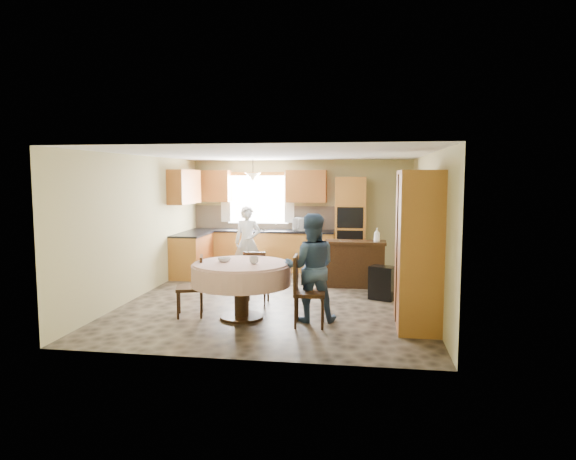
% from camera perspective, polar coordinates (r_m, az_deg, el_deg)
% --- Properties ---
extents(floor, '(5.00, 6.00, 0.01)m').
position_cam_1_polar(floor, '(9.03, -1.03, -7.68)').
color(floor, brown).
rests_on(floor, ground).
extents(ceiling, '(5.00, 6.00, 0.01)m').
position_cam_1_polar(ceiling, '(8.78, -1.06, 8.38)').
color(ceiling, white).
rests_on(ceiling, wall_back).
extents(wall_back, '(5.00, 0.02, 2.50)m').
position_cam_1_polar(wall_back, '(11.78, 1.41, 1.69)').
color(wall_back, tan).
rests_on(wall_back, floor).
extents(wall_front, '(5.00, 0.02, 2.50)m').
position_cam_1_polar(wall_front, '(5.91, -5.94, -2.65)').
color(wall_front, tan).
rests_on(wall_front, floor).
extents(wall_left, '(0.02, 6.00, 2.50)m').
position_cam_1_polar(wall_left, '(9.56, -15.98, 0.46)').
color(wall_left, tan).
rests_on(wall_left, floor).
extents(wall_right, '(0.02, 6.00, 2.50)m').
position_cam_1_polar(wall_right, '(8.76, 15.30, -0.01)').
color(wall_right, tan).
rests_on(wall_right, floor).
extents(window, '(1.40, 0.03, 1.10)m').
position_cam_1_polar(window, '(11.90, -3.39, 3.41)').
color(window, white).
rests_on(window, wall_back).
extents(curtain_left, '(0.22, 0.02, 1.15)m').
position_cam_1_polar(curtain_left, '(12.03, -6.95, 3.65)').
color(curtain_left, white).
rests_on(curtain_left, wall_back).
extents(curtain_right, '(0.22, 0.02, 1.15)m').
position_cam_1_polar(curtain_right, '(11.72, 0.15, 3.63)').
color(curtain_right, white).
rests_on(curtain_right, wall_back).
extents(base_cab_back, '(3.30, 0.60, 0.88)m').
position_cam_1_polar(base_cab_back, '(11.71, -2.92, -2.33)').
color(base_cab_back, gold).
rests_on(base_cab_back, floor).
extents(counter_back, '(3.30, 0.64, 0.04)m').
position_cam_1_polar(counter_back, '(11.65, -2.93, -0.09)').
color(counter_back, black).
rests_on(counter_back, base_cab_back).
extents(base_cab_left, '(0.60, 1.20, 0.88)m').
position_cam_1_polar(base_cab_left, '(11.21, -10.64, -2.80)').
color(base_cab_left, gold).
rests_on(base_cab_left, floor).
extents(counter_left, '(0.64, 1.20, 0.04)m').
position_cam_1_polar(counter_left, '(11.15, -10.68, -0.47)').
color(counter_left, black).
rests_on(counter_left, base_cab_left).
extents(backsplash, '(3.30, 0.02, 0.55)m').
position_cam_1_polar(backsplash, '(11.91, -2.66, 1.39)').
color(backsplash, tan).
rests_on(backsplash, wall_back).
extents(wall_cab_left, '(0.85, 0.33, 0.72)m').
position_cam_1_polar(wall_cab_left, '(12.02, -8.47, 4.86)').
color(wall_cab_left, '#C96D32').
rests_on(wall_cab_left, wall_back).
extents(wall_cab_right, '(0.90, 0.33, 0.72)m').
position_cam_1_polar(wall_cab_right, '(11.56, 2.05, 4.88)').
color(wall_cab_right, '#C96D32').
rests_on(wall_cab_right, wall_back).
extents(wall_cab_side, '(0.33, 1.20, 0.72)m').
position_cam_1_polar(wall_cab_side, '(11.13, -11.44, 4.72)').
color(wall_cab_side, '#C96D32').
rests_on(wall_cab_side, wall_left).
extents(oven_tower, '(0.66, 0.62, 2.12)m').
position_cam_1_polar(oven_tower, '(11.40, 6.95, 0.54)').
color(oven_tower, gold).
rests_on(oven_tower, floor).
extents(oven_upper, '(0.56, 0.01, 0.45)m').
position_cam_1_polar(oven_upper, '(11.07, 6.92, 1.37)').
color(oven_upper, black).
rests_on(oven_upper, oven_tower).
extents(oven_lower, '(0.56, 0.01, 0.45)m').
position_cam_1_polar(oven_lower, '(11.12, 6.88, -1.20)').
color(oven_lower, black).
rests_on(oven_lower, oven_tower).
extents(pendant, '(0.36, 0.36, 0.18)m').
position_cam_1_polar(pendant, '(11.42, -3.91, 5.91)').
color(pendant, beige).
rests_on(pendant, ceiling).
extents(sideboard, '(1.18, 0.50, 0.84)m').
position_cam_1_polar(sideboard, '(10.04, 7.48, -3.90)').
color(sideboard, '#34200E').
rests_on(sideboard, floor).
extents(space_heater, '(0.51, 0.44, 0.58)m').
position_cam_1_polar(space_heater, '(9.10, 10.47, -5.79)').
color(space_heater, black).
rests_on(space_heater, floor).
extents(cupboard, '(0.58, 1.16, 2.22)m').
position_cam_1_polar(cupboard, '(7.45, 14.29, -2.11)').
color(cupboard, gold).
rests_on(cupboard, floor).
extents(dining_table, '(1.48, 1.48, 0.85)m').
position_cam_1_polar(dining_table, '(7.73, -5.21, -5.00)').
color(dining_table, '#34200E').
rests_on(dining_table, floor).
extents(chair_left, '(0.50, 0.50, 0.93)m').
position_cam_1_polar(chair_left, '(8.00, -10.32, -5.80)').
color(chair_left, '#34200E').
rests_on(chair_left, floor).
extents(chair_back, '(0.40, 0.40, 0.90)m').
position_cam_1_polar(chair_back, '(8.57, -3.62, -5.02)').
color(chair_back, '#34200E').
rests_on(chair_back, floor).
extents(chair_right, '(0.47, 0.47, 1.02)m').
position_cam_1_polar(chair_right, '(7.36, 1.76, -6.34)').
color(chair_right, '#34200E').
rests_on(chair_right, floor).
extents(framed_picture, '(0.06, 0.62, 0.52)m').
position_cam_1_polar(framed_picture, '(9.43, 14.68, 3.37)').
color(framed_picture, gold).
rests_on(framed_picture, wall_right).
extents(microwave, '(0.57, 0.42, 0.29)m').
position_cam_1_polar(microwave, '(11.43, 2.00, 0.63)').
color(microwave, silver).
rests_on(microwave, counter_back).
extents(person_sink, '(0.61, 0.46, 1.51)m').
position_cam_1_polar(person_sink, '(10.85, -4.51, -1.34)').
color(person_sink, silver).
rests_on(person_sink, floor).
extents(person_dining, '(0.86, 0.72, 1.60)m').
position_cam_1_polar(person_dining, '(7.57, 2.55, -4.17)').
color(person_dining, '#365277').
rests_on(person_dining, floor).
extents(bowl_sideboard, '(0.28, 0.28, 0.06)m').
position_cam_1_polar(bowl_sideboard, '(9.98, 6.42, -1.35)').
color(bowl_sideboard, '#B2B2B2').
rests_on(bowl_sideboard, sideboard).
extents(bottle_sideboard, '(0.14, 0.14, 0.31)m').
position_cam_1_polar(bottle_sideboard, '(9.96, 9.85, -0.67)').
color(bottle_sideboard, silver).
rests_on(bottle_sideboard, sideboard).
extents(cup_table, '(0.15, 0.15, 0.11)m').
position_cam_1_polar(cup_table, '(7.56, -3.81, -3.39)').
color(cup_table, '#B2B2B2').
rests_on(cup_table, dining_table).
extents(bowl_table, '(0.24, 0.24, 0.06)m').
position_cam_1_polar(bowl_table, '(7.80, -7.10, -3.30)').
color(bowl_table, '#B2B2B2').
rests_on(bowl_table, dining_table).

